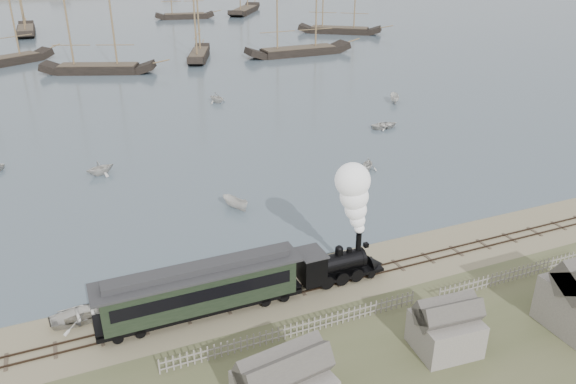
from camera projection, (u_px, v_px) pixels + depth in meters
name	position (u px, v px, depth m)	size (l,w,h in m)	color
ground	(334.00, 266.00, 46.97)	(600.00, 600.00, 0.00)	gray
harbor_water	(103.00, 17.00, 189.08)	(600.00, 336.00, 0.06)	#455763
rail_track	(346.00, 278.00, 45.28)	(120.00, 1.80, 0.16)	#32241B
picket_fence_west	(297.00, 336.00, 38.81)	(19.00, 0.10, 1.20)	slate
picket_fence_east	(515.00, 280.00, 45.14)	(15.00, 0.10, 1.20)	slate
shed_mid	(443.00, 348.00, 37.65)	(4.00, 3.50, 3.60)	slate
locomotive	(351.00, 231.00, 43.57)	(7.57, 2.83, 9.44)	black
passenger_coach	(200.00, 288.00, 40.11)	(14.94, 2.88, 3.63)	black
beached_dinghy	(82.00, 314.00, 40.29)	(4.44, 3.17, 0.92)	silver
rowboat_1	(100.00, 168.00, 64.37)	(3.27, 2.82, 1.72)	silver
rowboat_2	(235.00, 203.00, 56.44)	(3.15, 1.18, 1.22)	silver
rowboat_3	(385.00, 125.00, 80.14)	(4.13, 2.95, 0.86)	silver
rowboat_4	(368.00, 164.00, 65.78)	(2.73, 2.36, 1.44)	silver
rowboat_5	(394.00, 98.00, 92.17)	(3.53, 1.33, 1.36)	silver
rowboat_7	(217.00, 97.00, 92.02)	(3.30, 2.85, 1.74)	silver
schooner_2	(92.00, 21.00, 107.93)	(22.19, 5.12, 20.00)	black
schooner_3	(196.00, 12.00, 120.25)	(17.25, 3.98, 20.00)	black
schooner_4	(299.00, 10.00, 124.67)	(24.91, 5.75, 20.00)	black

